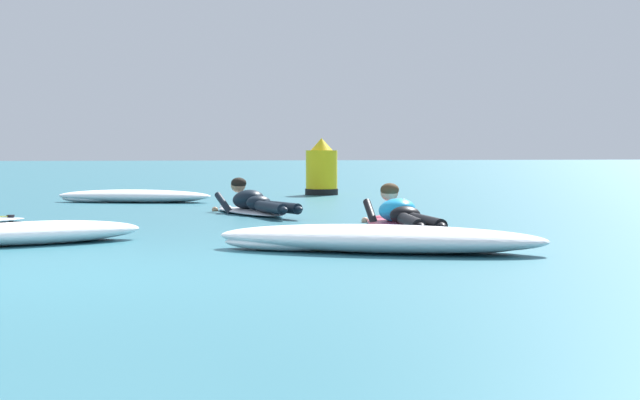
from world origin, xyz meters
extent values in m
plane|color=#2D6B7A|center=(0.00, 10.00, 0.00)|extent=(120.00, 120.00, 0.00)
ellipsoid|color=#E54C66|center=(3.44, 3.47, 0.04)|extent=(0.70, 2.06, 0.07)
ellipsoid|color=#E54C66|center=(3.50, 4.43, 0.05)|extent=(0.22, 0.21, 0.06)
ellipsoid|color=#1E9EDB|center=(3.45, 3.52, 0.20)|extent=(0.44, 0.75, 0.35)
ellipsoid|color=black|center=(3.42, 3.10, 0.17)|extent=(0.35, 0.30, 0.20)
cylinder|color=black|center=(3.31, 2.48, 0.14)|extent=(0.25, 0.95, 0.14)
ellipsoid|color=black|center=(3.26, 2.01, 0.14)|extent=(0.11, 0.23, 0.08)
cylinder|color=black|center=(3.47, 2.47, 0.14)|extent=(0.14, 0.94, 0.14)
ellipsoid|color=black|center=(3.47, 2.00, 0.14)|extent=(0.11, 0.23, 0.08)
cylinder|color=black|center=(3.25, 3.93, 0.12)|extent=(0.12, 0.62, 0.35)
sphere|color=tan|center=(3.27, 4.32, 0.02)|extent=(0.09, 0.09, 0.09)
cylinder|color=black|center=(3.69, 3.88, 0.12)|extent=(0.12, 0.62, 0.35)
sphere|color=tan|center=(3.71, 4.26, 0.02)|extent=(0.09, 0.09, 0.09)
sphere|color=tan|center=(3.47, 3.94, 0.38)|extent=(0.21, 0.21, 0.21)
ellipsoid|color=#47331E|center=(3.47, 3.92, 0.41)|extent=(0.23, 0.21, 0.16)
ellipsoid|color=silver|center=(2.06, 6.06, 0.04)|extent=(1.03, 2.00, 0.07)
ellipsoid|color=silver|center=(1.80, 6.94, 0.05)|extent=(0.23, 0.24, 0.06)
ellipsoid|color=black|center=(2.05, 6.11, 0.20)|extent=(0.56, 0.70, 0.34)
ellipsoid|color=black|center=(2.15, 5.76, 0.17)|extent=(0.40, 0.36, 0.20)
cylinder|color=black|center=(2.23, 5.19, 0.14)|extent=(0.32, 0.86, 0.14)
ellipsoid|color=black|center=(2.33, 4.77, 0.14)|extent=(0.16, 0.24, 0.08)
cylinder|color=black|center=(2.38, 5.23, 0.14)|extent=(0.42, 0.85, 0.14)
ellipsoid|color=black|center=(2.53, 4.83, 0.14)|extent=(0.16, 0.24, 0.08)
cylinder|color=black|center=(1.74, 6.37, 0.12)|extent=(0.24, 0.56, 0.33)
sphere|color=tan|center=(1.64, 6.73, 0.02)|extent=(0.09, 0.09, 0.09)
cylinder|color=black|center=(2.17, 6.48, 0.12)|extent=(0.24, 0.56, 0.33)
sphere|color=tan|center=(2.07, 6.81, 0.02)|extent=(0.09, 0.09, 0.09)
sphere|color=tan|center=(1.94, 6.46, 0.38)|extent=(0.21, 0.21, 0.21)
ellipsoid|color=black|center=(1.95, 6.44, 0.41)|extent=(0.27, 0.25, 0.16)
cone|color=black|center=(-0.97, 5.22, 0.01)|extent=(0.14, 0.14, 0.16)
ellipsoid|color=white|center=(2.62, 1.09, 0.12)|extent=(2.93, 1.88, 0.24)
ellipsoid|color=white|center=(3.32, 0.90, 0.08)|extent=(1.10, 0.78, 0.17)
ellipsoid|color=white|center=(1.80, 1.38, 0.07)|extent=(1.09, 0.82, 0.13)
ellipsoid|color=white|center=(0.47, 9.23, 0.11)|extent=(2.70, 1.41, 0.22)
ellipsoid|color=white|center=(1.13, 9.13, 0.08)|extent=(0.97, 0.39, 0.15)
ellipsoid|color=white|center=(-0.30, 9.41, 0.06)|extent=(0.99, 0.72, 0.12)
ellipsoid|color=white|center=(-0.37, 2.35, 0.11)|extent=(2.10, 1.26, 0.22)
ellipsoid|color=white|center=(0.07, 2.61, 0.08)|extent=(0.78, 0.63, 0.15)
cylinder|color=yellow|center=(4.06, 11.23, 0.44)|extent=(0.62, 0.62, 0.87)
cone|color=yellow|center=(4.06, 11.23, 0.99)|extent=(0.43, 0.43, 0.24)
cylinder|color=black|center=(4.06, 11.23, 0.06)|extent=(0.65, 0.65, 0.12)
camera|label=1|loc=(0.62, -6.67, 0.88)|focal=52.41mm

